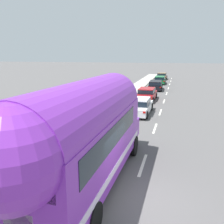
% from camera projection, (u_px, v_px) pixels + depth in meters
% --- Properties ---
extents(ground_plane, '(300.00, 300.00, 0.00)m').
position_uv_depth(ground_plane, '(132.00, 198.00, 8.52)').
color(ground_plane, '#565454').
extents(lane_markings, '(3.81, 80.00, 0.01)m').
position_uv_depth(lane_markings, '(131.00, 111.00, 21.63)').
color(lane_markings, silver).
rests_on(lane_markings, ground).
extents(sidewalk_slab, '(2.32, 90.00, 0.15)m').
position_uv_depth(sidewalk_slab, '(96.00, 118.00, 19.12)').
color(sidewalk_slab, '#ADA89E').
rests_on(sidewalk_slab, ground).
extents(painted_bus, '(2.71, 10.38, 4.12)m').
position_uv_depth(painted_bus, '(81.00, 133.00, 8.42)').
color(painted_bus, purple).
rests_on(painted_bus, ground).
extents(car_lead, '(2.00, 4.77, 1.37)m').
position_uv_depth(car_lead, '(139.00, 105.00, 20.61)').
color(car_lead, white).
rests_on(car_lead, ground).
extents(car_second, '(2.00, 4.79, 1.37)m').
position_uv_depth(car_second, '(147.00, 94.00, 26.86)').
color(car_second, '#A5191E').
rests_on(car_second, ground).
extents(car_third, '(2.07, 4.62, 1.37)m').
position_uv_depth(car_third, '(155.00, 85.00, 34.47)').
color(car_third, black).
rests_on(car_third, ground).
extents(car_fourth, '(1.98, 4.59, 1.37)m').
position_uv_depth(car_fourth, '(160.00, 79.00, 41.83)').
color(car_fourth, '#196633').
rests_on(car_fourth, ground).
extents(car_fifth, '(2.05, 4.70, 1.37)m').
position_uv_depth(car_fifth, '(162.00, 76.00, 49.63)').
color(car_fifth, olive).
rests_on(car_fifth, ground).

